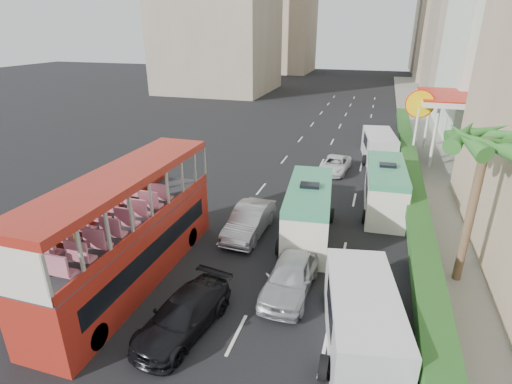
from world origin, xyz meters
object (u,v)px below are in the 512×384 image
at_px(panel_van_near, 362,320).
at_px(shell_station, 457,129).
at_px(palm_tree, 471,213).
at_px(double_decker_bus, 128,229).
at_px(van_asset, 335,172).
at_px(panel_van_far, 379,146).
at_px(car_silver_lane_a, 250,233).
at_px(minibus_near, 308,212).
at_px(minibus_far, 385,189).
at_px(car_silver_lane_b, 290,291).
at_px(car_black, 185,330).

distance_m(panel_van_near, shell_station, 24.99).
bearing_deg(shell_station, palm_tree, -96.60).
distance_m(double_decker_bus, panel_van_near, 10.11).
bearing_deg(van_asset, panel_van_far, 59.81).
height_order(car_silver_lane_a, panel_van_near, panel_van_near).
height_order(double_decker_bus, panel_van_far, double_decker_bus).
bearing_deg(double_decker_bus, minibus_near, 42.42).
bearing_deg(van_asset, minibus_far, -54.23).
height_order(van_asset, minibus_near, minibus_near).
height_order(car_silver_lane_b, shell_station, shell_station).
height_order(van_asset, panel_van_far, panel_van_far).
height_order(van_asset, palm_tree, palm_tree).
xyz_separation_m(car_silver_lane_a, panel_van_near, (6.30, -6.77, 1.13)).
bearing_deg(panel_van_near, palm_tree, 43.02).
relative_size(minibus_far, shell_station, 0.80).
xyz_separation_m(car_black, panel_van_far, (6.36, 23.83, 1.14)).
bearing_deg(van_asset, minibus_near, -85.29).
distance_m(van_asset, palm_tree, 15.27).
distance_m(car_black, minibus_near, 9.13).
distance_m(minibus_near, panel_van_far, 15.70).
xyz_separation_m(van_asset, palm_tree, (6.90, -13.19, 3.38)).
bearing_deg(minibus_near, car_black, -116.03).
distance_m(car_silver_lane_a, panel_van_far, 17.19).
relative_size(minibus_far, panel_van_near, 1.14).
bearing_deg(minibus_near, double_decker_bus, -143.60).
relative_size(panel_van_near, shell_station, 0.70).
distance_m(car_silver_lane_b, shell_station, 23.81).
distance_m(minibus_far, palm_tree, 7.87).
bearing_deg(panel_van_far, palm_tree, -86.14).
height_order(van_asset, minibus_far, minibus_far).
height_order(van_asset, shell_station, shell_station).
distance_m(car_silver_lane_a, car_silver_lane_b, 5.49).
height_order(double_decker_bus, panel_van_near, double_decker_bus).
xyz_separation_m(car_black, van_asset, (3.25, 19.51, 0.00)).
xyz_separation_m(double_decker_bus, palm_tree, (13.80, 4.00, 0.85)).
height_order(panel_van_near, palm_tree, palm_tree).
height_order(car_black, panel_van_near, panel_van_near).
relative_size(double_decker_bus, panel_van_near, 1.95).
xyz_separation_m(panel_van_near, shell_station, (6.06, 24.19, 1.62)).
bearing_deg(minibus_near, car_silver_lane_a, -175.59).
xyz_separation_m(van_asset, minibus_near, (-0.17, -11.04, 1.46)).
height_order(minibus_near, palm_tree, palm_tree).
relative_size(car_silver_lane_b, minibus_near, 0.70).
xyz_separation_m(double_decker_bus, panel_van_far, (10.01, 21.50, -1.39)).
height_order(car_silver_lane_a, shell_station, shell_station).
height_order(car_silver_lane_b, palm_tree, palm_tree).
bearing_deg(car_silver_lane_b, car_black, -130.97).
bearing_deg(palm_tree, shell_station, 83.40).
bearing_deg(van_asset, panel_van_near, -75.01).
relative_size(double_decker_bus, minibus_far, 1.71).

